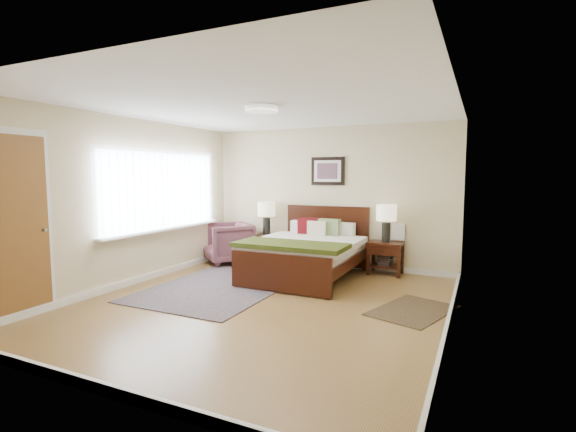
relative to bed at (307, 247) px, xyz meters
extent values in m
plane|color=olive|center=(0.01, -1.52, -0.50)|extent=(5.00, 5.00, 0.00)
cube|color=beige|center=(0.01, 0.98, 0.75)|extent=(4.50, 0.04, 2.50)
cube|color=beige|center=(0.01, -4.02, 0.75)|extent=(4.50, 0.04, 2.50)
cube|color=beige|center=(-2.24, -1.52, 0.75)|extent=(0.04, 5.00, 2.50)
cube|color=beige|center=(2.26, -1.52, 0.75)|extent=(0.04, 5.00, 2.50)
cube|color=white|center=(0.01, -1.52, 2.00)|extent=(4.50, 5.00, 0.02)
cube|color=silver|center=(-2.22, -0.82, 0.90)|extent=(0.02, 2.72, 1.32)
cube|color=silver|center=(-2.20, -0.82, 0.90)|extent=(0.01, 2.60, 1.20)
cube|color=silver|center=(-2.17, -0.82, 0.27)|extent=(0.10, 2.72, 0.04)
cube|color=silver|center=(-2.22, -3.27, 0.59)|extent=(0.01, 1.00, 2.18)
cube|color=brown|center=(-2.21, -3.27, 0.55)|extent=(0.01, 0.90, 2.10)
cylinder|color=#999999|center=(-2.19, -2.89, 0.50)|extent=(0.04, 0.04, 0.04)
cylinder|color=white|center=(0.01, -1.52, 1.96)|extent=(0.40, 0.40, 0.07)
cylinder|color=beige|center=(0.01, -1.52, 2.00)|extent=(0.44, 0.44, 0.01)
cube|color=black|center=(0.00, 0.94, 0.06)|extent=(1.54, 0.06, 1.08)
cube|color=black|center=(0.00, -1.00, -0.21)|extent=(1.54, 0.06, 0.54)
cube|color=black|center=(-0.73, -0.03, -0.19)|extent=(0.06, 1.92, 0.17)
cube|color=black|center=(0.73, -0.03, -0.19)|extent=(0.06, 1.92, 0.17)
cube|color=silver|center=(0.00, -0.03, -0.07)|extent=(1.44, 1.90, 0.21)
cube|color=silver|center=(0.00, -0.13, 0.08)|extent=(1.62, 1.67, 0.10)
cube|color=#2A3A11|center=(0.00, -0.64, 0.13)|extent=(1.66, 0.70, 0.07)
cube|color=silver|center=(-0.34, 0.70, 0.21)|extent=(0.48, 0.18, 0.25)
cube|color=silver|center=(0.34, 0.70, 0.21)|extent=(0.48, 0.18, 0.25)
cube|color=#4E090D|center=(-0.21, 0.58, 0.25)|extent=(0.38, 0.17, 0.31)
cube|color=olive|center=(0.17, 0.58, 0.25)|extent=(0.37, 0.16, 0.31)
cube|color=beige|center=(-0.02, 0.50, 0.23)|extent=(0.33, 0.13, 0.27)
cube|color=black|center=(0.00, 0.96, 1.22)|extent=(0.62, 0.03, 0.50)
cube|color=silver|center=(0.00, 0.94, 1.22)|extent=(0.50, 0.01, 0.38)
cube|color=#A52D23|center=(0.00, 0.93, 1.22)|extent=(0.38, 0.01, 0.28)
cube|color=black|center=(-1.13, 0.75, 0.01)|extent=(0.45, 0.40, 0.05)
cube|color=black|center=(-1.33, 0.58, -0.25)|extent=(0.05, 0.05, 0.49)
cube|color=black|center=(-0.94, 0.58, -0.25)|extent=(0.05, 0.05, 0.49)
cube|color=black|center=(-1.33, 0.92, -0.25)|extent=(0.05, 0.05, 0.49)
cube|color=black|center=(-0.94, 0.92, -0.25)|extent=(0.05, 0.05, 0.49)
cube|color=black|center=(-1.13, 0.57, -0.09)|extent=(0.39, 0.03, 0.14)
cube|color=black|center=(1.10, 0.75, 0.02)|extent=(0.55, 0.41, 0.05)
cube|color=black|center=(0.86, 0.58, -0.25)|extent=(0.05, 0.05, 0.50)
cube|color=black|center=(1.35, 0.58, -0.25)|extent=(0.05, 0.05, 0.50)
cube|color=black|center=(0.86, 0.93, -0.25)|extent=(0.05, 0.05, 0.50)
cube|color=black|center=(1.35, 0.93, -0.25)|extent=(0.05, 0.05, 0.50)
cube|color=black|center=(1.10, 0.56, -0.08)|extent=(0.49, 0.03, 0.14)
cube|color=black|center=(1.10, 0.75, -0.36)|extent=(0.49, 0.35, 0.03)
cube|color=black|center=(1.10, 0.75, -0.33)|extent=(0.20, 0.26, 0.03)
cube|color=black|center=(1.10, 0.75, -0.29)|extent=(0.20, 0.26, 0.03)
cube|color=black|center=(1.10, 0.75, -0.26)|extent=(0.20, 0.26, 0.03)
cube|color=black|center=(1.10, 0.75, -0.22)|extent=(0.20, 0.26, 0.03)
cube|color=black|center=(1.10, 0.75, -0.19)|extent=(0.20, 0.26, 0.03)
cube|color=black|center=(1.10, 0.75, -0.15)|extent=(0.20, 0.26, 0.03)
cylinder|color=black|center=(-1.13, 0.75, 0.20)|extent=(0.14, 0.14, 0.32)
cylinder|color=black|center=(-1.13, 0.75, 0.38)|extent=(0.02, 0.02, 0.06)
cylinder|color=beige|center=(-1.13, 0.75, 0.52)|extent=(0.33, 0.33, 0.26)
cylinder|color=black|center=(1.10, 0.75, 0.21)|extent=(0.14, 0.14, 0.32)
cylinder|color=black|center=(1.10, 0.75, 0.39)|extent=(0.02, 0.02, 0.06)
cylinder|color=beige|center=(1.10, 0.75, 0.53)|extent=(0.33, 0.33, 0.26)
imported|color=brown|center=(-1.79, 0.43, -0.12)|extent=(1.15, 1.15, 0.75)
cube|color=#0B173B|center=(-0.94, -1.10, -0.49)|extent=(1.77, 2.49, 0.01)
cube|color=black|center=(1.81, -0.99, -0.49)|extent=(1.06, 1.29, 0.01)
camera|label=1|loc=(2.52, -6.12, 1.15)|focal=26.00mm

